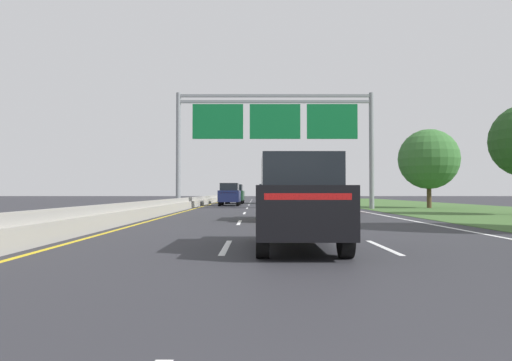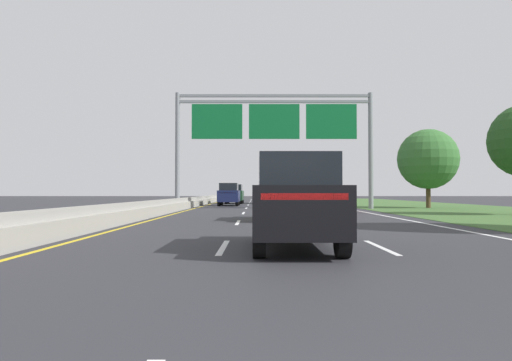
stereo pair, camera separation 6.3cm
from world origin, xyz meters
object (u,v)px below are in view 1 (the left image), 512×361
at_px(pickup_truck_silver, 266,194).
at_px(car_darkgreen_left_lane_suv, 234,194).
at_px(overhead_sign_gantry, 274,126).
at_px(car_red_right_lane_sedan, 333,199).
at_px(car_gold_centre_lane_suv, 283,196).
at_px(car_navy_left_lane_suv, 229,194).
at_px(car_black_centre_lane_suv, 296,201).
at_px(roadside_tree_far, 428,159).

relative_size(pickup_truck_silver, car_darkgreen_left_lane_suv, 1.15).
height_order(overhead_sign_gantry, car_red_right_lane_sedan, overhead_sign_gantry).
bearing_deg(car_red_right_lane_sedan, pickup_truck_silver, 9.29).
bearing_deg(car_gold_centre_lane_suv, car_navy_left_lane_suv, 10.90).
bearing_deg(overhead_sign_gantry, pickup_truck_silver, 90.64).
bearing_deg(pickup_truck_silver, car_black_centre_lane_suv, -178.94).
bearing_deg(car_gold_centre_lane_suv, car_red_right_lane_sedan, -20.95).
distance_m(car_red_right_lane_sedan, roadside_tree_far, 11.66).
xyz_separation_m(car_red_right_lane_sedan, car_navy_left_lane_suv, (-7.55, 13.65, 0.28)).
xyz_separation_m(car_gold_centre_lane_suv, car_navy_left_lane_suv, (-3.79, 22.77, 0.00)).
bearing_deg(roadside_tree_far, car_black_centre_lane_suv, -115.43).
height_order(pickup_truck_silver, car_gold_centre_lane_suv, pickup_truck_silver).
bearing_deg(car_red_right_lane_sedan, car_gold_centre_lane_suv, 157.43).
distance_m(car_gold_centre_lane_suv, car_red_right_lane_sedan, 9.88).
height_order(car_darkgreen_left_lane_suv, car_navy_left_lane_suv, same).
height_order(car_darkgreen_left_lane_suv, roadside_tree_far, roadside_tree_far).
distance_m(car_gold_centre_lane_suv, car_black_centre_lane_suv, 11.08).
bearing_deg(overhead_sign_gantry, car_gold_centre_lane_suv, -90.52).
distance_m(overhead_sign_gantry, car_red_right_lane_sedan, 8.18).
height_order(car_black_centre_lane_suv, roadside_tree_far, roadside_tree_far).
bearing_deg(pickup_truck_silver, car_darkgreen_left_lane_suv, 115.88).
bearing_deg(roadside_tree_far, car_darkgreen_left_lane_suv, 138.24).
distance_m(pickup_truck_silver, car_navy_left_lane_suv, 10.13).
relative_size(overhead_sign_gantry, car_red_right_lane_sedan, 3.42).
relative_size(car_gold_centre_lane_suv, roadside_tree_far, 0.75).
height_order(overhead_sign_gantry, roadside_tree_far, overhead_sign_gantry).
height_order(overhead_sign_gantry, pickup_truck_silver, overhead_sign_gantry).
relative_size(car_gold_centre_lane_suv, car_red_right_lane_sedan, 1.08).
distance_m(car_darkgreen_left_lane_suv, car_red_right_lane_sedan, 22.69).
height_order(car_black_centre_lane_suv, car_red_right_lane_sedan, car_black_centre_lane_suv).
bearing_deg(car_black_centre_lane_suv, car_red_right_lane_sedan, -11.41).
height_order(overhead_sign_gantry, car_gold_centre_lane_suv, overhead_sign_gantry).
relative_size(car_black_centre_lane_suv, roadside_tree_far, 0.74).
xyz_separation_m(pickup_truck_silver, car_black_centre_lane_suv, (-0.29, -43.27, 0.02)).
distance_m(pickup_truck_silver, car_black_centre_lane_suv, 43.27).
bearing_deg(car_darkgreen_left_lane_suv, car_black_centre_lane_suv, -174.58).
relative_size(pickup_truck_silver, car_black_centre_lane_suv, 1.16).
xyz_separation_m(car_black_centre_lane_suv, car_darkgreen_left_lane_suv, (-3.27, 41.65, 0.00)).
distance_m(overhead_sign_gantry, car_darkgreen_left_lane_suv, 17.76).
distance_m(car_darkgreen_left_lane_suv, roadside_tree_far, 21.90).
distance_m(pickup_truck_silver, car_gold_centre_lane_suv, 32.19).
bearing_deg(pickup_truck_silver, car_gold_centre_lane_suv, -178.43).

